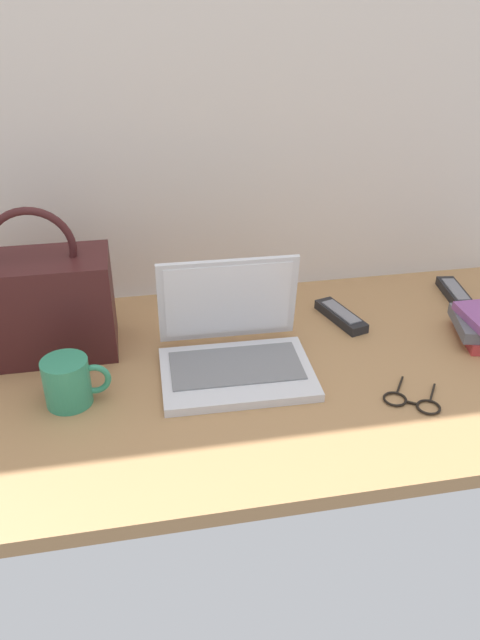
% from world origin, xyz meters
% --- Properties ---
extents(desk, '(1.60, 0.76, 0.03)m').
position_xyz_m(desk, '(0.00, 0.00, 0.01)').
color(desk, '#A87A4C').
rests_on(desk, ground).
extents(laptop, '(0.32, 0.26, 0.22)m').
position_xyz_m(laptop, '(-0.02, 0.02, 0.08)').
color(laptop, silver).
rests_on(laptop, desk).
extents(coffee_mug, '(0.13, 0.09, 0.10)m').
position_xyz_m(coffee_mug, '(-0.35, -0.05, 0.08)').
color(coffee_mug, '#338C66').
rests_on(coffee_mug, desk).
extents(remote_control_near, '(0.09, 0.17, 0.02)m').
position_xyz_m(remote_control_near, '(0.27, 0.16, 0.04)').
color(remote_control_near, black).
rests_on(remote_control_near, desk).
extents(remote_control_far, '(0.07, 0.16, 0.02)m').
position_xyz_m(remote_control_far, '(0.59, 0.22, 0.04)').
color(remote_control_far, black).
rests_on(remote_control_far, desk).
extents(eyeglasses, '(0.13, 0.14, 0.01)m').
position_xyz_m(eyeglasses, '(0.29, -0.18, 0.03)').
color(eyeglasses, black).
rests_on(eyeglasses, desk).
extents(handbag, '(0.30, 0.16, 0.33)m').
position_xyz_m(handbag, '(-0.41, 0.15, 0.15)').
color(handbag, '#3F1919').
rests_on(handbag, desk).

